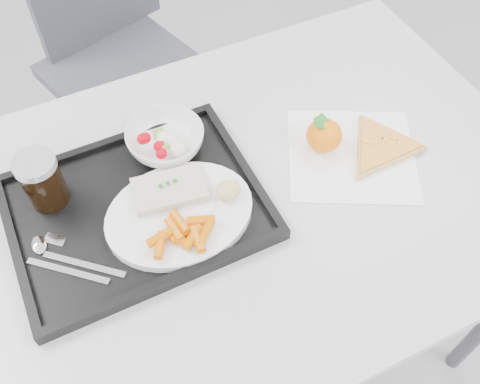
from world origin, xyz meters
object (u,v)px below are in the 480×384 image
Objects in this scene: dinner_plate at (180,214)px; pizza_slice at (381,147)px; tray at (137,209)px; table at (237,213)px; salad_bowl at (166,140)px; chair at (113,35)px; tangerine at (324,135)px; cola_glass at (42,180)px.

dinner_plate reaches higher than pizza_slice.
pizza_slice is (0.49, -0.07, 0.00)m from tray.
table is 7.89× the size of salad_bowl.
chair reaches higher than tangerine.
tray is 1.67× the size of dinner_plate.
tangerine is at bearing 7.15° from dinner_plate.
cola_glass is at bearing 157.92° from table.
dinner_plate is (-0.10, -0.85, 0.24)m from chair.
tangerine is (0.39, -0.01, 0.03)m from tray.
salad_bowl is at bearing 155.01° from pizza_slice.
chair reaches higher than tray.
tray is at bearing 177.86° from tangerine.
tangerine is at bearing -10.99° from cola_glass.
chair is at bearing 91.07° from table.
pizza_slice is (0.31, -0.03, 0.08)m from table.
chair is 0.84m from tray.
cola_glass reaches higher than tray.
tray is at bearing 167.03° from table.
table is at bearing 174.39° from pizza_slice.
dinner_plate is at bearing -40.77° from tray.
dinner_plate is 0.17m from salad_bowl.
dinner_plate reaches higher than table.
tangerine reaches higher than table.
dinner_plate is 3.22× the size of tangerine.
salad_bowl reaches higher than pizza_slice.
chair reaches higher than salad_bowl.
table is 0.15m from dinner_plate.
tangerine is 0.12m from pizza_slice.
cola_glass is (-0.24, -0.02, 0.03)m from salad_bowl.
chair is 6.11× the size of salad_bowl.
dinner_plate reaches higher than tray.
cola_glass reaches higher than dinner_plate.
tray is at bearing -32.75° from cola_glass.
chair reaches higher than pizza_slice.
salad_bowl is at bearing 156.73° from tangerine.
dinner_plate is 2.50× the size of cola_glass.
salad_bowl is at bearing -95.44° from chair.
cola_glass is (-0.30, -0.71, 0.28)m from chair.
salad_bowl is 1.41× the size of cola_glass.
table is 4.44× the size of dinner_plate.
pizza_slice is (0.63, -0.16, -0.06)m from cola_glass.
cola_glass reaches higher than salad_bowl.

